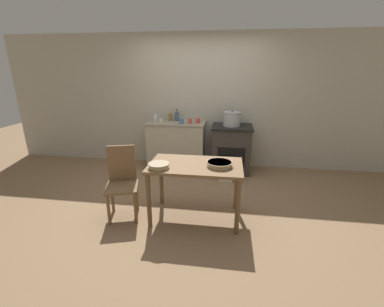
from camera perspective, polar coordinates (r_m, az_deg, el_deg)
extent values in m
plane|color=#896B4C|center=(4.01, -0.81, -9.87)|extent=(14.00, 14.00, 0.00)
cube|color=#B2AD9E|center=(5.14, 1.92, 11.40)|extent=(8.00, 0.07, 2.55)
cube|color=#B2A893|center=(5.10, -3.46, 1.74)|extent=(1.09, 0.51, 0.88)
cube|color=gray|center=(4.99, -3.56, 6.78)|extent=(1.12, 0.54, 0.03)
cube|color=#38332D|center=(4.96, 8.68, 0.87)|extent=(0.70, 0.60, 0.85)
cube|color=black|center=(4.85, 8.93, 5.88)|extent=(0.74, 0.64, 0.04)
cube|color=black|center=(4.69, 8.66, -0.84)|extent=(0.49, 0.01, 0.36)
cube|color=brown|center=(3.23, 0.79, -2.68)|extent=(1.17, 0.69, 0.03)
cylinder|color=brown|center=(3.23, -9.58, -10.32)|extent=(0.06, 0.06, 0.72)
cylinder|color=brown|center=(3.10, 10.11, -11.66)|extent=(0.06, 0.06, 0.72)
cylinder|color=brown|center=(3.74, -6.85, -6.02)|extent=(0.06, 0.06, 0.72)
cylinder|color=brown|center=(3.63, 9.87, -6.97)|extent=(0.06, 0.06, 0.72)
cube|color=brown|center=(3.47, -15.30, -7.22)|extent=(0.50, 0.50, 0.03)
cube|color=brown|center=(3.54, -15.34, -2.10)|extent=(0.35, 0.13, 0.49)
cylinder|color=brown|center=(3.45, -18.05, -11.87)|extent=(0.04, 0.04, 0.42)
cylinder|color=brown|center=(3.41, -12.46, -11.76)|extent=(0.04, 0.04, 0.42)
cylinder|color=brown|center=(3.74, -17.28, -9.35)|extent=(0.04, 0.04, 0.42)
cylinder|color=brown|center=(3.70, -12.16, -9.21)|extent=(0.04, 0.04, 0.42)
cube|color=beige|center=(4.56, 7.56, -3.71)|extent=(0.24, 0.17, 0.39)
cylinder|color=#A8A8AD|center=(4.80, 8.85, 7.46)|extent=(0.31, 0.31, 0.24)
cylinder|color=#A8A8AD|center=(4.78, 8.93, 8.99)|extent=(0.32, 0.32, 0.02)
sphere|color=black|center=(4.77, 8.94, 9.25)|extent=(0.02, 0.02, 0.02)
cylinder|color=tan|center=(3.16, 6.12, -2.34)|extent=(0.29, 0.29, 0.06)
cylinder|color=tan|center=(3.15, 6.13, -1.93)|extent=(0.31, 0.31, 0.01)
cylinder|color=tan|center=(3.11, -7.40, -2.71)|extent=(0.24, 0.24, 0.06)
cylinder|color=tan|center=(3.10, -7.42, -2.29)|extent=(0.26, 0.26, 0.01)
cylinder|color=#3D5675|center=(5.10, -3.37, 8.18)|extent=(0.08, 0.08, 0.17)
cylinder|color=#3D5675|center=(5.08, -3.40, 9.49)|extent=(0.03, 0.03, 0.07)
cylinder|color=olive|center=(5.12, -4.83, 7.97)|extent=(0.07, 0.07, 0.13)
cylinder|color=olive|center=(5.10, -4.85, 8.98)|extent=(0.03, 0.03, 0.05)
cylinder|color=silver|center=(5.12, -8.12, 7.78)|extent=(0.08, 0.08, 0.12)
cylinder|color=silver|center=(5.10, -8.16, 8.69)|extent=(0.03, 0.03, 0.05)
cylinder|color=#B74C42|center=(4.85, -0.46, 7.25)|extent=(0.08, 0.08, 0.10)
cylinder|color=#B74C42|center=(4.87, 1.35, 7.32)|extent=(0.09, 0.09, 0.10)
cylinder|color=beige|center=(4.95, -6.99, 7.21)|extent=(0.08, 0.08, 0.08)
cylinder|color=#4C6B99|center=(4.84, -2.32, 7.19)|extent=(0.08, 0.08, 0.09)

